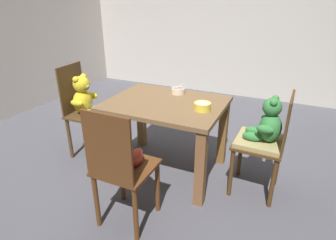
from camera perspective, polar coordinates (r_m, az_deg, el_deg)
The scene contains 7 objects.
ground_plane at distance 2.84m, azimuth -0.42°, elevation -10.16°, with size 5.20×5.20×0.04m.
dining_table at distance 2.56m, azimuth -0.46°, elevation 0.76°, with size 1.03×0.80×0.71m.
teddy_chair_near_right at distance 2.39m, azimuth 19.32°, elevation -2.39°, with size 0.40×0.40×0.90m.
teddy_chair_near_front at distance 1.95m, azimuth -9.54°, elevation -7.43°, with size 0.39×0.39×0.94m.
teddy_chair_near_left at distance 2.97m, azimuth -16.68°, elevation 3.53°, with size 0.41×0.38×0.96m.
porridge_bowl_yellow_near_right at distance 2.33m, azimuth 7.00°, elevation 2.79°, with size 0.14×0.14×0.06m.
porridge_bowl_cream_far_center at distance 2.72m, azimuth 2.07°, elevation 5.99°, with size 0.14×0.13×0.12m.
Camera 1 is at (0.99, -2.13, 1.58)m, focal length 30.03 mm.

